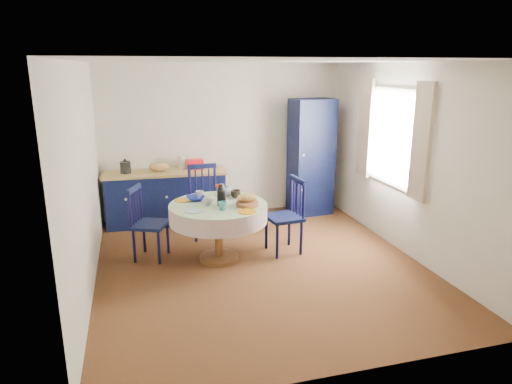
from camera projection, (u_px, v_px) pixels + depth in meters
floor at (260, 264)px, 5.82m from camera, size 4.50×4.50×0.00m
ceiling at (260, 61)px, 5.15m from camera, size 4.50×4.50×0.00m
wall_back at (223, 140)px, 7.58m from camera, size 4.00×0.02×2.50m
wall_left at (84, 179)px, 4.98m from camera, size 0.02×4.50×2.50m
wall_right at (406, 160)px, 6.00m from camera, size 0.02×4.50×2.50m
window at (392, 136)px, 6.19m from camera, size 0.10×1.74×1.45m
kitchen_counter at (166, 196)px, 7.27m from camera, size 1.93×0.69×1.09m
pantry_cabinet at (311, 157)px, 7.64m from camera, size 0.72×0.54×1.94m
dining_table at (219, 213)px, 5.81m from camera, size 1.25×1.25×1.04m
chair_left at (147, 222)px, 5.90m from camera, size 0.55×0.56×0.97m
chair_far at (205, 201)px, 6.70m from camera, size 0.49×0.47×1.05m
chair_right at (287, 215)px, 6.11m from camera, size 0.48×0.50×1.02m
mug_a at (207, 202)px, 5.72m from camera, size 0.11×0.11×0.09m
mug_b at (223, 206)px, 5.53m from camera, size 0.11×0.11×0.10m
mug_c at (236, 194)px, 6.03m from camera, size 0.13×0.13×0.10m
mug_d at (200, 195)px, 6.02m from camera, size 0.11×0.11×0.10m
cobalt_bowl at (196, 198)px, 5.93m from camera, size 0.24×0.24×0.06m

